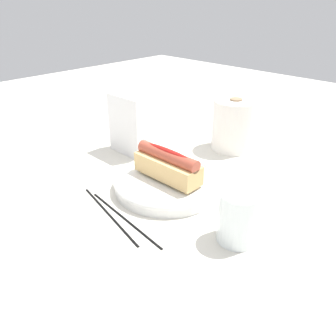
{
  "coord_description": "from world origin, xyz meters",
  "views": [
    {
      "loc": [
        0.46,
        -0.45,
        0.37
      ],
      "look_at": [
        0.02,
        0.0,
        0.05
      ],
      "focal_mm": 36.83,
      "sensor_mm": 36.0,
      "label": 1
    }
  ],
  "objects_px": {
    "serving_bowl": "(168,182)",
    "hotdog_front": "(168,165)",
    "chopstick_near": "(125,218)",
    "water_glass": "(238,219)",
    "chopstick_far": "(109,214)",
    "napkin_box": "(129,125)",
    "paper_towel_roll": "(234,125)"
  },
  "relations": [
    {
      "from": "water_glass",
      "to": "chopstick_far",
      "type": "height_order",
      "value": "water_glass"
    },
    {
      "from": "paper_towel_roll",
      "to": "chopstick_far",
      "type": "bearing_deg",
      "value": -87.97
    },
    {
      "from": "water_glass",
      "to": "napkin_box",
      "type": "bearing_deg",
      "value": 165.21
    },
    {
      "from": "water_glass",
      "to": "paper_towel_roll",
      "type": "height_order",
      "value": "paper_towel_roll"
    },
    {
      "from": "chopstick_near",
      "to": "serving_bowl",
      "type": "bearing_deg",
      "value": 104.63
    },
    {
      "from": "serving_bowl",
      "to": "chopstick_near",
      "type": "height_order",
      "value": "serving_bowl"
    },
    {
      "from": "napkin_box",
      "to": "chopstick_far",
      "type": "relative_size",
      "value": 0.68
    },
    {
      "from": "chopstick_near",
      "to": "napkin_box",
      "type": "bearing_deg",
      "value": 143.8
    },
    {
      "from": "serving_bowl",
      "to": "chopstick_near",
      "type": "distance_m",
      "value": 0.14
    },
    {
      "from": "hotdog_front",
      "to": "napkin_box",
      "type": "height_order",
      "value": "napkin_box"
    },
    {
      "from": "water_glass",
      "to": "chopstick_near",
      "type": "relative_size",
      "value": 0.41
    },
    {
      "from": "napkin_box",
      "to": "hotdog_front",
      "type": "bearing_deg",
      "value": -17.8
    },
    {
      "from": "serving_bowl",
      "to": "hotdog_front",
      "type": "distance_m",
      "value": 0.04
    },
    {
      "from": "hotdog_front",
      "to": "paper_towel_roll",
      "type": "xyz_separation_m",
      "value": [
        -0.02,
        0.27,
        0.01
      ]
    },
    {
      "from": "serving_bowl",
      "to": "napkin_box",
      "type": "bearing_deg",
      "value": 162.01
    },
    {
      "from": "paper_towel_roll",
      "to": "chopstick_far",
      "type": "relative_size",
      "value": 0.61
    },
    {
      "from": "serving_bowl",
      "to": "napkin_box",
      "type": "xyz_separation_m",
      "value": [
        -0.2,
        0.06,
        0.06
      ]
    },
    {
      "from": "hotdog_front",
      "to": "paper_towel_roll",
      "type": "bearing_deg",
      "value": 95.25
    },
    {
      "from": "hotdog_front",
      "to": "chopstick_near",
      "type": "xyz_separation_m",
      "value": [
        0.02,
        -0.13,
        -0.05
      ]
    },
    {
      "from": "paper_towel_roll",
      "to": "serving_bowl",
      "type": "bearing_deg",
      "value": -84.75
    },
    {
      "from": "serving_bowl",
      "to": "hotdog_front",
      "type": "xyz_separation_m",
      "value": [
        -0.0,
        0.0,
        0.04
      ]
    },
    {
      "from": "serving_bowl",
      "to": "water_glass",
      "type": "relative_size",
      "value": 2.5
    },
    {
      "from": "napkin_box",
      "to": "chopstick_far",
      "type": "bearing_deg",
      "value": -48.12
    },
    {
      "from": "hotdog_front",
      "to": "napkin_box",
      "type": "relative_size",
      "value": 1.0
    },
    {
      "from": "chopstick_far",
      "to": "chopstick_near",
      "type": "bearing_deg",
      "value": 33.73
    },
    {
      "from": "serving_bowl",
      "to": "chopstick_far",
      "type": "xyz_separation_m",
      "value": [
        -0.01,
        -0.15,
        -0.01
      ]
    },
    {
      "from": "serving_bowl",
      "to": "chopstick_near",
      "type": "bearing_deg",
      "value": -81.57
    },
    {
      "from": "serving_bowl",
      "to": "napkin_box",
      "type": "distance_m",
      "value": 0.22
    },
    {
      "from": "water_glass",
      "to": "chopstick_far",
      "type": "bearing_deg",
      "value": -153.04
    },
    {
      "from": "water_glass",
      "to": "napkin_box",
      "type": "distance_m",
      "value": 0.41
    },
    {
      "from": "serving_bowl",
      "to": "paper_towel_roll",
      "type": "distance_m",
      "value": 0.28
    },
    {
      "from": "water_glass",
      "to": "serving_bowl",
      "type": "bearing_deg",
      "value": 168.48
    }
  ]
}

